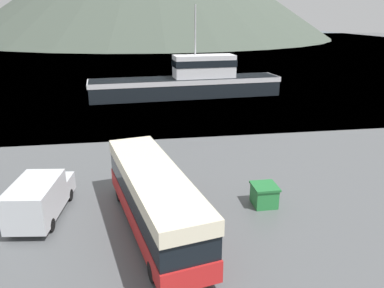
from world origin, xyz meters
name	(u,v)px	position (x,y,z in m)	size (l,w,h in m)	color
water_surface	(132,42)	(0.00, 144.42, 0.00)	(240.00, 240.00, 0.00)	#475B6B
tour_bus	(154,197)	(0.09, 9.72, 1.86)	(4.78, 11.28, 3.31)	red
delivery_van	(40,197)	(-6.00, 11.89, 1.23)	(2.86, 5.73, 2.31)	silver
fishing_boat	(190,82)	(6.86, 42.12, 2.02)	(25.75, 6.30, 11.72)	black
storage_bin	(264,195)	(6.57, 11.32, 0.64)	(1.43, 1.54, 1.27)	#287F3D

